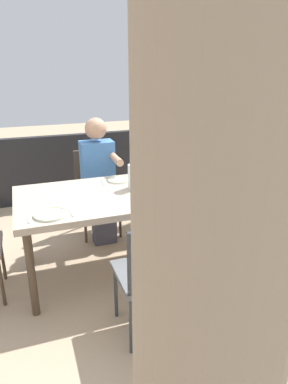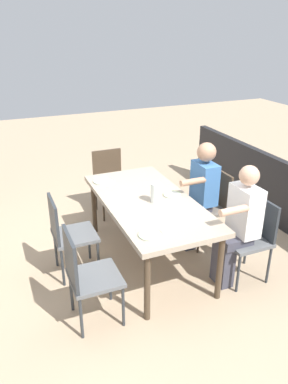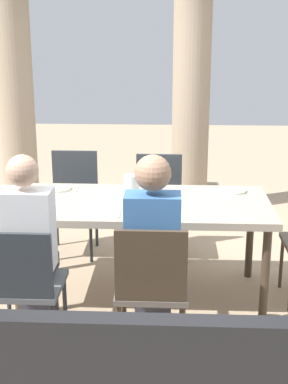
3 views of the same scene
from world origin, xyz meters
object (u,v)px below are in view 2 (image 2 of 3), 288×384
Objects in this scene: plate_0 at (150,235)px; plate_2 at (103,181)px; chair_west_north at (85,273)px; chair_west_south at (252,234)px; water_pitcher at (156,194)px; chair_head_east at (110,178)px; diner_man_white at (199,192)px; plate_1 at (172,195)px; chair_mid_south at (212,203)px; dining_table at (148,205)px; diner_woman_green at (238,223)px; chair_mid_north at (67,231)px.

plate_2 is at bearing 0.84° from plate_0.
chair_west_north is 3.80× the size of plate_2.
water_pitcher is at bearing 53.74° from chair_west_south.
chair_west_north reaches higher than chair_head_east.
diner_man_white is 0.68m from water_pitcher.
plate_0 is 1.08× the size of plate_1.
chair_mid_south reaches higher than plate_0.
diner_man_white is 6.33× the size of plate_1.
chair_head_east reaches higher than dining_table.
chair_head_east is at bearing 2.19° from water_pitcher.
water_pitcher is at bearing 105.06° from diner_man_white.
diner_woman_green is at bearing -134.67° from dining_table.
chair_mid_north is at bearing 134.99° from plate_2.
chair_head_east reaches higher than plate_1.
chair_west_south is at bearing -89.26° from plate_0.
chair_mid_south is 1.34m from plate_2.
chair_mid_north is at bearing 37.28° from plate_0.
chair_head_east is (1.27, -0.88, -0.01)m from chair_mid_north.
water_pitcher is (0.62, -0.33, 0.09)m from plate_0.
chair_head_east is (1.27, 0.88, -0.01)m from chair_mid_south.
chair_mid_south is 0.71× the size of diner_woman_green.
chair_mid_north reaches higher than plate_1.
diner_man_white reaches higher than dining_table.
chair_mid_north is 4.11× the size of plate_0.
dining_table is at bearing 91.07° from plate_1.
chair_head_east is at bearing 18.58° from diner_woman_green.
chair_west_north is 0.66m from plate_0.
diner_woman_green is at bearing -144.19° from plate_2.
chair_head_east is (2.05, 0.88, -0.00)m from chair_west_south.
plate_0 is at bearing 151.82° from water_pitcher.
dining_table is 0.90m from chair_mid_south.
diner_woman_green is 0.90m from water_pitcher.
chair_west_north reaches higher than plate_1.
chair_mid_north reaches higher than dining_table.
plate_0 is at bearing 124.44° from chair_mid_south.
dining_table is at bearing 98.01° from diner_man_white.
chair_west_south is 0.97× the size of chair_mid_south.
water_pitcher is at bearing -155.15° from plate_2.
chair_west_south is 1.18m from plate_0.
diner_man_white reaches higher than chair_head_east.
diner_man_white is at bearing -90.11° from chair_mid_north.
chair_west_south reaches higher than dining_table.
chair_west_south is at bearing 179.78° from chair_mid_south.
chair_mid_north is 3.70× the size of plate_2.
chair_mid_south is 4.14× the size of plate_0.
chair_mid_south is at bearing -90.00° from chair_mid_north.
chair_mid_north is at bearing 145.21° from chair_head_east.
chair_west_north is 1.58m from diner_woman_green.
chair_west_north is 1.51m from plate_2.
chair_west_south is at bearing -166.76° from diner_man_white.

